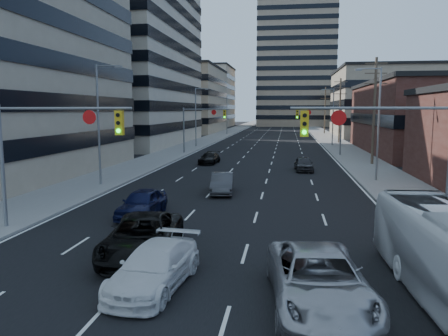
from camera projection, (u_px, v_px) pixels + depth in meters
name	position (u px, v px, depth m)	size (l,w,h in m)	color
ground	(158.00, 322.00, 11.87)	(400.00, 400.00, 0.00)	black
road_surface	(276.00, 128.00, 139.40)	(18.00, 300.00, 0.02)	black
sidewalk_left	(241.00, 127.00, 141.02)	(5.00, 300.00, 0.15)	slate
sidewalk_right	(313.00, 128.00, 137.76)	(5.00, 300.00, 0.15)	slate
office_left_mid	(105.00, 60.00, 72.69)	(26.00, 34.00, 28.00)	#ADA089
office_left_far	(180.00, 101.00, 112.31)	(20.00, 30.00, 16.00)	gray
storefront_right_mid	(447.00, 119.00, 56.92)	(20.00, 30.00, 9.00)	#472119
office_right_far	(389.00, 104.00, 93.73)	(22.00, 28.00, 14.00)	gray
apartment_tower	(296.00, 43.00, 154.32)	(26.00, 26.00, 58.00)	gray
bg_block_left	(197.00, 97.00, 151.85)	(24.00, 24.00, 20.00)	#ADA089
bg_block_right	(381.00, 109.00, 134.07)	(22.00, 22.00, 12.00)	gray
signal_near_left	(51.00, 140.00, 20.20)	(6.59, 0.33, 6.00)	slate
signal_near_right	(386.00, 144.00, 18.08)	(6.59, 0.33, 6.00)	slate
signal_far_left	(201.00, 121.00, 56.53)	(6.09, 0.33, 6.00)	slate
signal_far_right	(322.00, 121.00, 54.35)	(6.09, 0.33, 6.00)	slate
utility_pole_block	(374.00, 109.00, 44.69)	(2.20, 0.28, 11.00)	#4C3D2D
utility_pole_midblock	(340.00, 109.00, 74.12)	(2.20, 0.28, 11.00)	#4C3D2D
utility_pole_distant	(325.00, 109.00, 103.55)	(2.20, 0.28, 11.00)	#4C3D2D
streetlight_left_near	(100.00, 119.00, 32.28)	(2.03, 0.22, 9.00)	slate
streetlight_left_mid	(197.00, 114.00, 66.62)	(2.03, 0.22, 9.00)	slate
streetlight_left_far	(228.00, 113.00, 100.95)	(2.03, 0.22, 9.00)	slate
streetlight_right_near	(377.00, 118.00, 34.26)	(2.03, 0.22, 9.00)	slate
streetlight_right_far	(332.00, 114.00, 68.59)	(2.03, 0.22, 9.00)	slate
black_pickup	(143.00, 237.00, 17.04)	(2.68, 5.81, 1.61)	black
white_van	(155.00, 267.00, 14.11)	(1.94, 4.76, 1.38)	silver
silver_suv	(319.00, 280.00, 12.68)	(2.74, 5.94, 1.65)	#A3A2A7
sedan_blue	(142.00, 203.00, 23.46)	(1.77, 4.40, 1.50)	black
sedan_grey_center	(222.00, 183.00, 30.05)	(1.48, 4.24, 1.40)	#38383B
sedan_black_far	(209.00, 158.00, 46.48)	(1.71, 4.19, 1.22)	black
sedan_grey_right	(304.00, 164.00, 40.98)	(1.60, 3.99, 1.36)	#2C2B2E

